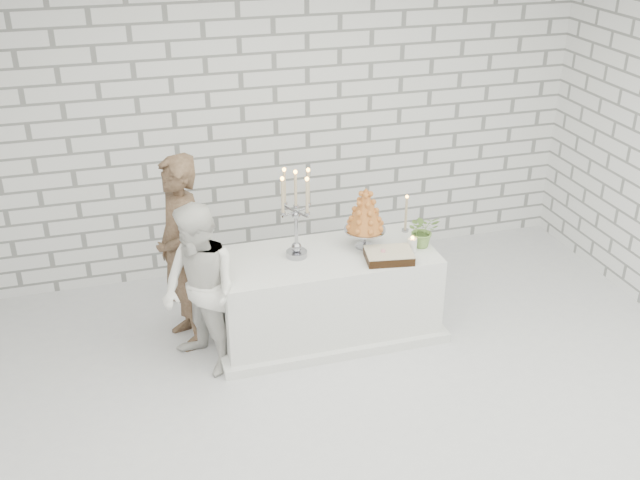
# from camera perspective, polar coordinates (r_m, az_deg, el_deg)

# --- Properties ---
(ground) EXTENTS (6.00, 5.00, 0.01)m
(ground) POSITION_cam_1_polar(r_m,az_deg,el_deg) (5.62, 2.99, -13.26)
(ground) COLOR silver
(ground) RESTS_ON ground
(wall_back) EXTENTS (6.00, 0.01, 3.00)m
(wall_back) POSITION_cam_1_polar(r_m,az_deg,el_deg) (7.04, -3.42, 9.22)
(wall_back) COLOR white
(wall_back) RESTS_ON ground
(cake_table) EXTENTS (1.80, 0.80, 0.75)m
(cake_table) POSITION_cam_1_polar(r_m,az_deg,el_deg) (6.30, 0.50, -4.15)
(cake_table) COLOR white
(cake_table) RESTS_ON ground
(groom) EXTENTS (0.51, 0.67, 1.65)m
(groom) POSITION_cam_1_polar(r_m,az_deg,el_deg) (6.09, -10.58, -0.98)
(groom) COLOR #3F2B1E
(groom) RESTS_ON ground
(bride) EXTENTS (0.78, 0.85, 1.40)m
(bride) POSITION_cam_1_polar(r_m,az_deg,el_deg) (5.78, -9.17, -3.88)
(bride) COLOR white
(bride) RESTS_ON ground
(candelabra) EXTENTS (0.39, 0.39, 0.76)m
(candelabra) POSITION_cam_1_polar(r_m,az_deg,el_deg) (5.93, -1.85, 1.97)
(candelabra) COLOR #92929B
(candelabra) RESTS_ON cake_table
(croquembouche) EXTENTS (0.40, 0.40, 0.54)m
(croquembouche) POSITION_cam_1_polar(r_m,az_deg,el_deg) (6.14, 3.48, 1.71)
(croquembouche) COLOR #974C1A
(croquembouche) RESTS_ON cake_table
(chocolate_cake) EXTENTS (0.41, 0.32, 0.08)m
(chocolate_cake) POSITION_cam_1_polar(r_m,az_deg,el_deg) (6.04, 5.30, -1.20)
(chocolate_cake) COLOR black
(chocolate_cake) RESTS_ON cake_table
(pillar_candle) EXTENTS (0.09, 0.09, 0.12)m
(pillar_candle) POSITION_cam_1_polar(r_m,az_deg,el_deg) (6.19, 7.06, -0.38)
(pillar_candle) COLOR white
(pillar_candle) RESTS_ON cake_table
(extra_taper) EXTENTS (0.07, 0.07, 0.32)m
(extra_taper) POSITION_cam_1_polar(r_m,az_deg,el_deg) (6.49, 6.60, 1.94)
(extra_taper) COLOR tan
(extra_taper) RESTS_ON cake_table
(flowers) EXTENTS (0.29, 0.26, 0.29)m
(flowers) POSITION_cam_1_polar(r_m,az_deg,el_deg) (6.26, 7.89, 0.75)
(flowers) COLOR olive
(flowers) RESTS_ON cake_table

